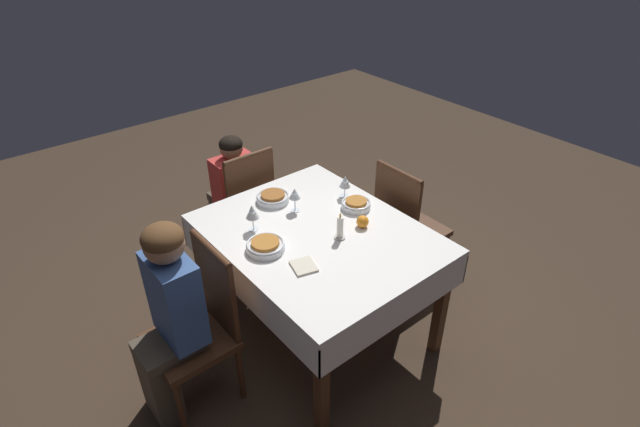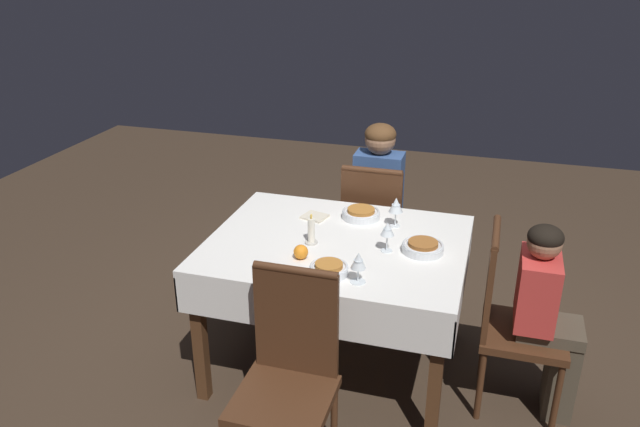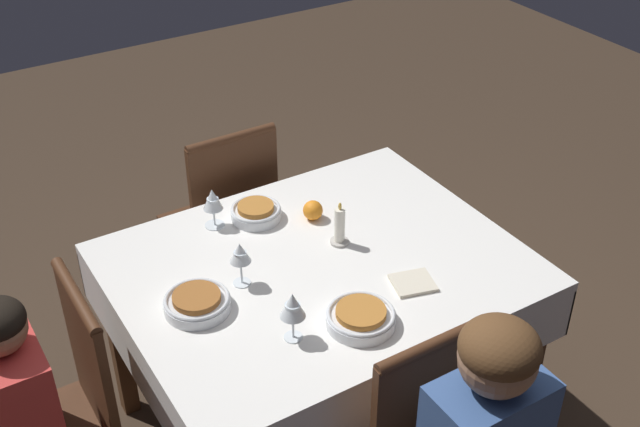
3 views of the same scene
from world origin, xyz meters
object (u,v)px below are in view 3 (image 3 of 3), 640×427
bowl_east (197,302)px  candle_centerpiece (340,228)px  dining_table (319,284)px  chair_east (64,417)px  napkin_red_folded (413,283)px  orange_fruit (313,210)px  wine_glass_north (293,306)px  wine_glass_east (240,254)px  wine_glass_south (213,201)px  bowl_north (361,317)px  bowl_south (256,212)px  chair_south (226,218)px

bowl_east → candle_centerpiece: size_ratio=1.26×
dining_table → candle_centerpiece: 0.20m
chair_east → napkin_red_folded: bearing=74.9°
dining_table → orange_fruit: 0.29m
candle_centerpiece → napkin_red_folded: (-0.08, 0.31, -0.06)m
wine_glass_north → wine_glass_east: bearing=-87.7°
wine_glass_east → wine_glass_south: size_ratio=1.03×
bowl_north → wine_glass_north: (0.20, -0.05, 0.09)m
orange_fruit → candle_centerpiece: bearing=90.2°
bowl_north → bowl_south: same height
wine_glass_north → wine_glass_south: 0.65m
dining_table → bowl_south: size_ratio=7.29×
bowl_north → wine_glass_south: wine_glass_south is taller
wine_glass_south → chair_east: bearing=26.3°
chair_south → wine_glass_south: (0.21, 0.38, 0.36)m
bowl_north → bowl_east: (0.39, -0.32, 0.00)m
wine_glass_south → bowl_east: bearing=58.0°
dining_table → bowl_east: (0.44, 0.01, 0.12)m
bowl_south → candle_centerpiece: bearing=121.3°
wine_glass_north → bowl_north: bearing=165.1°
wine_glass_east → bowl_south: (-0.21, -0.31, -0.09)m
chair_south → bowl_east: bearing=59.6°
candle_centerpiece → orange_fruit: (0.00, -0.17, -0.03)m
dining_table → wine_glass_south: wine_glass_south is taller
bowl_east → wine_glass_east: size_ratio=1.32×
dining_table → bowl_south: bowl_south is taller
bowl_south → napkin_red_folded: bearing=112.7°
wine_glass_north → wine_glass_south: (-0.05, -0.65, -0.02)m
bowl_north → wine_glass_north: bearing=-14.9°
dining_table → bowl_south: (0.05, -0.34, 0.12)m
bowl_north → wine_glass_south: size_ratio=1.40×
wine_glass_north → bowl_south: bearing=-108.1°
wine_glass_south → orange_fruit: bearing=155.5°
bowl_north → wine_glass_south: (0.15, -0.70, 0.08)m
dining_table → wine_glass_south: bearing=-62.4°
dining_table → orange_fruit: size_ratio=18.31×
chair_east → candle_centerpiece: bearing=91.2°
chair_east → wine_glass_south: 0.85m
bowl_south → orange_fruit: (-0.17, 0.11, 0.01)m
dining_table → chair_south: size_ratio=1.37×
dining_table → candle_centerpiece: candle_centerpiece is taller
bowl_north → wine_glass_east: 0.43m
bowl_north → candle_centerpiece: size_ratio=1.29×
bowl_south → orange_fruit: bearing=147.6°
chair_east → bowl_east: 0.53m
dining_table → candle_centerpiece: (-0.12, -0.06, 0.15)m
bowl_south → dining_table: bearing=98.6°
candle_centerpiece → wine_glass_south: bearing=-45.0°
bowl_north → wine_glass_east: bearing=-59.3°
wine_glass_south → bowl_north: bearing=101.9°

